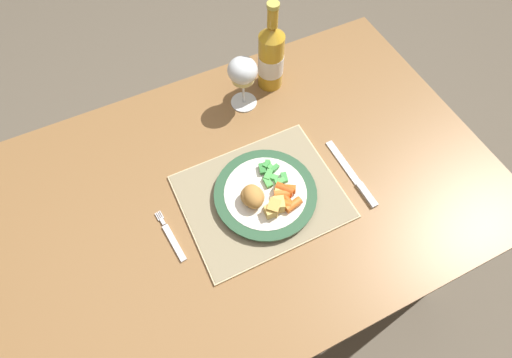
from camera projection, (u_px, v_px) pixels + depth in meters
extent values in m
plane|color=brown|center=(249.00, 276.00, 1.61)|extent=(6.00, 6.00, 0.00)
cube|color=olive|center=(244.00, 192.00, 0.98)|extent=(1.23, 0.80, 0.04)
cube|color=olive|center=(452.00, 265.00, 1.27)|extent=(0.06, 0.06, 0.70)
cube|color=olive|center=(52.00, 227.00, 1.34)|extent=(0.06, 0.06, 0.70)
cube|color=olive|center=(338.00, 112.00, 1.58)|extent=(0.06, 0.06, 0.70)
cube|color=#CCB789|center=(261.00, 196.00, 0.95)|extent=(0.37, 0.30, 0.01)
cube|color=gray|center=(261.00, 196.00, 0.95)|extent=(0.36, 0.29, 0.00)
cylinder|color=white|center=(265.00, 195.00, 0.94)|extent=(0.20, 0.20, 0.01)
cylinder|color=#2D5638|center=(265.00, 193.00, 0.94)|extent=(0.24, 0.24, 0.01)
cylinder|color=white|center=(265.00, 192.00, 0.93)|extent=(0.19, 0.19, 0.00)
ellipsoid|color=tan|center=(252.00, 197.00, 0.91)|extent=(0.07, 0.07, 0.04)
ellipsoid|color=#B77F3D|center=(252.00, 197.00, 0.90)|extent=(0.05, 0.07, 0.04)
cube|color=green|center=(284.00, 177.00, 0.95)|extent=(0.02, 0.03, 0.01)
cube|color=#4CA84C|center=(280.00, 181.00, 0.94)|extent=(0.03, 0.02, 0.01)
cube|color=green|center=(267.00, 164.00, 0.96)|extent=(0.02, 0.02, 0.01)
cube|color=#338438|center=(262.00, 169.00, 0.96)|extent=(0.02, 0.03, 0.01)
cube|color=#4CA84C|center=(268.00, 164.00, 0.97)|extent=(0.02, 0.03, 0.01)
cube|color=#4CA84C|center=(268.00, 182.00, 0.94)|extent=(0.02, 0.03, 0.01)
cube|color=#4CA84C|center=(270.00, 167.00, 0.96)|extent=(0.02, 0.03, 0.01)
cube|color=green|center=(275.00, 168.00, 0.96)|extent=(0.02, 0.02, 0.01)
cube|color=#4CA84C|center=(273.00, 177.00, 0.95)|extent=(0.03, 0.03, 0.01)
cube|color=#4CA84C|center=(268.00, 175.00, 0.95)|extent=(0.03, 0.03, 0.01)
cylinder|color=#CC5119|center=(285.00, 189.00, 0.92)|extent=(0.05, 0.05, 0.02)
cylinder|color=#CC5119|center=(287.00, 201.00, 0.91)|extent=(0.02, 0.04, 0.02)
cylinder|color=orange|center=(283.00, 203.00, 0.91)|extent=(0.04, 0.05, 0.02)
cylinder|color=orange|center=(293.00, 205.00, 0.91)|extent=(0.04, 0.03, 0.02)
cylinder|color=orange|center=(288.00, 189.00, 0.93)|extent=(0.04, 0.04, 0.02)
cylinder|color=orange|center=(282.00, 194.00, 0.92)|extent=(0.04, 0.03, 0.02)
cube|color=silver|center=(174.00, 243.00, 0.89)|extent=(0.02, 0.10, 0.01)
cube|color=silver|center=(163.00, 223.00, 0.92)|extent=(0.01, 0.02, 0.01)
cube|color=silver|center=(162.00, 215.00, 0.93)|extent=(0.00, 0.02, 0.00)
cube|color=silver|center=(160.00, 215.00, 0.93)|extent=(0.00, 0.02, 0.00)
cube|color=silver|center=(159.00, 216.00, 0.93)|extent=(0.00, 0.02, 0.00)
cube|color=silver|center=(157.00, 217.00, 0.93)|extent=(0.00, 0.02, 0.00)
cube|color=silver|center=(343.00, 162.00, 1.00)|extent=(0.02, 0.14, 0.00)
cube|color=#B2B2B7|center=(367.00, 195.00, 0.95)|extent=(0.02, 0.07, 0.01)
cylinder|color=silver|center=(244.00, 102.00, 1.10)|extent=(0.07, 0.07, 0.00)
cylinder|color=silver|center=(243.00, 91.00, 1.06)|extent=(0.01, 0.01, 0.09)
ellipsoid|color=silver|center=(243.00, 70.00, 1.00)|extent=(0.08, 0.08, 0.06)
cylinder|color=#E0D684|center=(243.00, 75.00, 1.01)|extent=(0.06, 0.06, 0.03)
cylinder|color=gold|center=(271.00, 61.00, 1.07)|extent=(0.07, 0.07, 0.16)
cone|color=gold|center=(272.00, 31.00, 0.99)|extent=(0.07, 0.07, 0.03)
cylinder|color=gold|center=(273.00, 17.00, 0.95)|extent=(0.03, 0.03, 0.05)
cylinder|color=#BFB74C|center=(273.00, 5.00, 0.92)|extent=(0.03, 0.03, 0.01)
cylinder|color=white|center=(271.00, 63.00, 1.08)|extent=(0.07, 0.07, 0.06)
cube|color=#DBB256|center=(279.00, 204.00, 0.90)|extent=(0.03, 0.04, 0.03)
cube|color=#DBB256|center=(270.00, 212.00, 0.89)|extent=(0.02, 0.03, 0.02)
cube|color=gold|center=(274.00, 208.00, 0.90)|extent=(0.04, 0.04, 0.03)
cube|color=#DBB256|center=(279.00, 191.00, 0.92)|extent=(0.03, 0.03, 0.02)
cube|color=gold|center=(275.00, 204.00, 0.90)|extent=(0.03, 0.03, 0.02)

